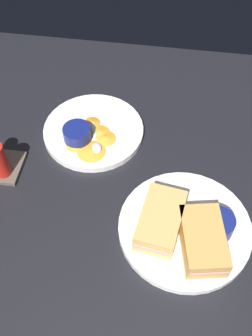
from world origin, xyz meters
The scene contains 10 objects.
ground_plane centered at (0.00, 0.00, -1.50)cm, with size 110.00×110.00×3.00cm, color black.
plate_sandwich_main centered at (-3.87, -13.99, 0.80)cm, with size 26.44×26.44×1.60cm, color white.
sandwich_half_near centered at (-4.69, -9.03, 4.00)cm, with size 14.15×9.45×4.80cm.
sandwich_half_far centered at (-7.75, -17.18, 4.00)cm, with size 14.39×10.04×4.80cm.
ramekin_dark_sauce centered at (-3.82, -19.94, 3.75)cm, with size 6.36×6.36×4.01cm.
spoon_by_dark_ramekin centered at (-3.58, -14.70, 1.96)cm, with size 2.35×9.91×0.80cm.
plate_chips_companion centered at (19.06, 8.99, 0.80)cm, with size 23.68×23.68×1.60cm, color white.
ramekin_light_gravy centered at (15.50, 11.95, 3.41)cm, with size 6.43×6.43×3.34cm.
spoon_by_gravy_ramekin centered at (14.32, 7.42, 1.96)cm, with size 9.82×4.52×0.80cm.
plantain_chip_scatter centered at (15.44, 8.69, 1.90)cm, with size 15.77×12.95×0.60cm.
Camera 1 is at (-43.19, -7.99, 71.13)cm, focal length 42.59 mm.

